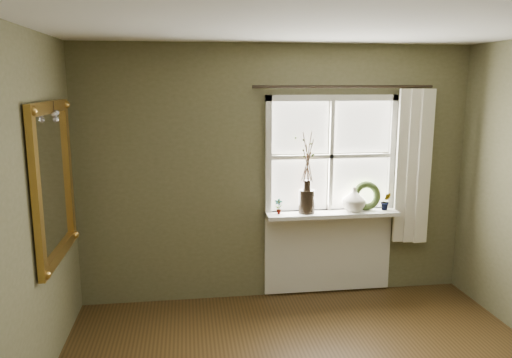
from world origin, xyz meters
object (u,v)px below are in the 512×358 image
object	(u,v)px
cream_vase	(354,199)
wreath	(366,199)
dark_jug	(307,201)
gilt_mirror	(54,182)

from	to	relation	value
cream_vase	wreath	xyz separation A→B (m)	(0.15, 0.04, -0.01)
cream_vase	wreath	bearing A→B (deg)	15.12
dark_jug	gilt_mirror	xyz separation A→B (m)	(-2.24, -0.72, 0.41)
gilt_mirror	cream_vase	bearing A→B (deg)	14.79
cream_vase	wreath	size ratio (longest dim) A/B	0.82
dark_jug	wreath	bearing A→B (deg)	3.55
dark_jug	gilt_mirror	world-z (taller)	gilt_mirror
cream_vase	gilt_mirror	xyz separation A→B (m)	(-2.74, -0.72, 0.40)
dark_jug	cream_vase	world-z (taller)	cream_vase
dark_jug	gilt_mirror	distance (m)	2.39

